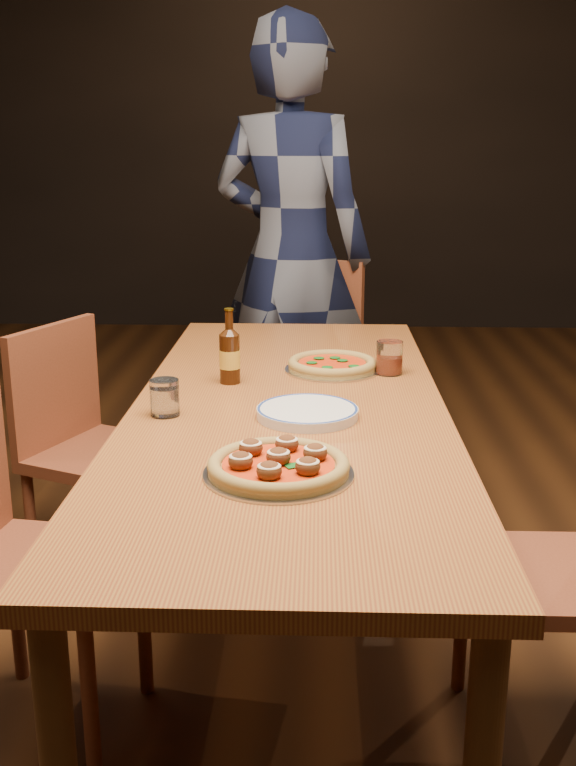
{
  "coord_description": "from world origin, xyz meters",
  "views": [
    {
      "loc": [
        0.07,
        -2.08,
        1.4
      ],
      "look_at": [
        0.0,
        -0.05,
        0.82
      ],
      "focal_mm": 40.0,
      "sensor_mm": 36.0,
      "label": 1
    }
  ],
  "objects_px": {
    "chair_main_sw": "(106,453)",
    "amber_glass": "(389,358)",
    "chair_end": "(291,374)",
    "diner": "(291,256)",
    "table_main": "(289,430)",
    "beer_bottle": "(230,357)",
    "chair_main_nw": "(42,565)",
    "pizza_meatball": "(278,465)",
    "plate_stack": "(307,413)",
    "chair_main_e": "(555,573)",
    "water_glass": "(165,398)",
    "pizza_margherita": "(332,365)"
  },
  "relations": [
    {
      "from": "chair_main_sw",
      "to": "amber_glass",
      "type": "bearing_deg",
      "value": -76.0
    },
    {
      "from": "chair_main_sw",
      "to": "chair_end",
      "type": "xyz_separation_m",
      "value": [
        0.56,
        0.82,
        0.05
      ]
    },
    {
      "from": "chair_main_sw",
      "to": "diner",
      "type": "distance_m",
      "value": 1.25
    },
    {
      "from": "table_main",
      "to": "beer_bottle",
      "type": "distance_m",
      "value": 0.3
    },
    {
      "from": "chair_main_nw",
      "to": "pizza_meatball",
      "type": "height_order",
      "value": "chair_main_nw"
    },
    {
      "from": "chair_end",
      "to": "diner",
      "type": "relative_size",
      "value": 0.52
    },
    {
      "from": "pizza_meatball",
      "to": "plate_stack",
      "type": "bearing_deg",
      "value": 81.92
    },
    {
      "from": "chair_end",
      "to": "diner",
      "type": "bearing_deg",
      "value": 114.71
    },
    {
      "from": "chair_main_nw",
      "to": "amber_glass",
      "type": "xyz_separation_m",
      "value": [
        0.85,
        0.61,
        0.36
      ]
    },
    {
      "from": "table_main",
      "to": "plate_stack",
      "type": "relative_size",
      "value": 8.07
    },
    {
      "from": "diner",
      "to": "pizza_meatball",
      "type": "bearing_deg",
      "value": 112.99
    },
    {
      "from": "amber_glass",
      "to": "diner",
      "type": "xyz_separation_m",
      "value": [
        -0.32,
        1.15,
        0.14
      ]
    },
    {
      "from": "table_main",
      "to": "pizza_meatball",
      "type": "xyz_separation_m",
      "value": [
        -0.0,
        -0.48,
        0.09
      ]
    },
    {
      "from": "chair_main_e",
      "to": "plate_stack",
      "type": "relative_size",
      "value": 3.5
    },
    {
      "from": "chair_main_sw",
      "to": "amber_glass",
      "type": "height_order",
      "value": "chair_main_sw"
    },
    {
      "from": "beer_bottle",
      "to": "chair_main_e",
      "type": "bearing_deg",
      "value": -30.96
    },
    {
      "from": "water_glass",
      "to": "amber_glass",
      "type": "height_order",
      "value": "amber_glass"
    },
    {
      "from": "chair_end",
      "to": "pizza_margherita",
      "type": "relative_size",
      "value": 3.5
    },
    {
      "from": "water_glass",
      "to": "table_main",
      "type": "bearing_deg",
      "value": 18.88
    },
    {
      "from": "pizza_margherita",
      "to": "beer_bottle",
      "type": "distance_m",
      "value": 0.32
    },
    {
      "from": "chair_end",
      "to": "water_glass",
      "type": "relative_size",
      "value": 10.83
    },
    {
      "from": "table_main",
      "to": "water_glass",
      "type": "distance_m",
      "value": 0.34
    },
    {
      "from": "table_main",
      "to": "chair_main_e",
      "type": "height_order",
      "value": "chair_main_e"
    },
    {
      "from": "table_main",
      "to": "diner",
      "type": "height_order",
      "value": "diner"
    },
    {
      "from": "chair_main_sw",
      "to": "chair_end",
      "type": "distance_m",
      "value": 1.0
    },
    {
      "from": "chair_main_sw",
      "to": "plate_stack",
      "type": "bearing_deg",
      "value": -107.49
    },
    {
      "from": "chair_main_nw",
      "to": "water_glass",
      "type": "relative_size",
      "value": 9.86
    },
    {
      "from": "chair_main_nw",
      "to": "diner",
      "type": "xyz_separation_m",
      "value": [
        0.53,
        1.75,
        0.5
      ]
    },
    {
      "from": "table_main",
      "to": "chair_main_e",
      "type": "relative_size",
      "value": 2.31
    },
    {
      "from": "chair_main_sw",
      "to": "beer_bottle",
      "type": "xyz_separation_m",
      "value": [
        0.43,
        -0.25,
        0.38
      ]
    },
    {
      "from": "beer_bottle",
      "to": "water_glass",
      "type": "xyz_separation_m",
      "value": [
        -0.13,
        -0.3,
        -0.03
      ]
    },
    {
      "from": "table_main",
      "to": "chair_main_nw",
      "type": "xyz_separation_m",
      "value": [
        -0.57,
        -0.3,
        -0.24
      ]
    },
    {
      "from": "chair_main_e",
      "to": "chair_end",
      "type": "bearing_deg",
      "value": -157.03
    },
    {
      "from": "pizza_meatball",
      "to": "beer_bottle",
      "type": "distance_m",
      "value": 0.7
    },
    {
      "from": "pizza_meatball",
      "to": "diner",
      "type": "distance_m",
      "value": 1.94
    },
    {
      "from": "table_main",
      "to": "chair_main_nw",
      "type": "bearing_deg",
      "value": -151.97
    },
    {
      "from": "plate_stack",
      "to": "beer_bottle",
      "type": "bearing_deg",
      "value": 125.93
    },
    {
      "from": "table_main",
      "to": "chair_main_e",
      "type": "xyz_separation_m",
      "value": [
        0.63,
        -0.28,
        -0.25
      ]
    },
    {
      "from": "beer_bottle",
      "to": "diner",
      "type": "relative_size",
      "value": 0.11
    },
    {
      "from": "plate_stack",
      "to": "amber_glass",
      "type": "relative_size",
      "value": 2.59
    },
    {
      "from": "chair_main_e",
      "to": "plate_stack",
      "type": "height_order",
      "value": "chair_main_e"
    },
    {
      "from": "chair_end",
      "to": "amber_glass",
      "type": "height_order",
      "value": "chair_end"
    },
    {
      "from": "table_main",
      "to": "pizza_meatball",
      "type": "relative_size",
      "value": 6.55
    },
    {
      "from": "chair_main_nw",
      "to": "beer_bottle",
      "type": "relative_size",
      "value": 4.31
    },
    {
      "from": "water_glass",
      "to": "amber_glass",
      "type": "bearing_deg",
      "value": 35.22
    },
    {
      "from": "pizza_meatball",
      "to": "water_glass",
      "type": "bearing_deg",
      "value": 127.93
    },
    {
      "from": "chair_main_sw",
      "to": "pizza_margherita",
      "type": "distance_m",
      "value": 0.79
    },
    {
      "from": "pizza_meatball",
      "to": "amber_glass",
      "type": "xyz_separation_m",
      "value": [
        0.28,
        0.79,
        0.03
      ]
    },
    {
      "from": "chair_main_e",
      "to": "water_glass",
      "type": "bearing_deg",
      "value": -101.2
    },
    {
      "from": "chair_main_e",
      "to": "pizza_meatball",
      "type": "height_order",
      "value": "chair_main_e"
    }
  ]
}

